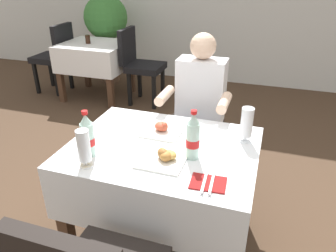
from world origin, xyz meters
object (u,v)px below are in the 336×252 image
plate_far_diner (162,129)px  potted_plant_corner (106,24)px  main_dining_table (163,171)px  seated_diner_far (199,107)px  background_chair_right (139,62)px  cola_bottle_secondary (193,138)px  napkin_cutlery_set (208,183)px  background_dining_table (96,58)px  plate_near_camera (164,157)px  beer_glass_left (84,148)px  background_table_tumbler (88,39)px  chair_far_diner_seat (195,119)px  beer_glass_middle (246,125)px  cola_bottle_primary (88,136)px  background_chair_left (56,54)px

plate_far_diner → potted_plant_corner: size_ratio=0.18×
main_dining_table → seated_diner_far: seated_diner_far is taller
main_dining_table → background_chair_right: bearing=116.2°
main_dining_table → plate_far_diner: 0.26m
background_chair_right → cola_bottle_secondary: bearing=-60.7°
napkin_cutlery_set → background_dining_table: (-2.07, 2.53, -0.20)m
background_chair_right → potted_plant_corner: potted_plant_corner is taller
main_dining_table → plate_near_camera: plate_near_camera is taller
beer_glass_left → background_table_tumbler: (-1.50, 2.54, -0.05)m
cola_bottle_secondary → background_chair_right: bearing=119.3°
napkin_cutlery_set → background_table_tumbler: (-2.13, 2.49, 0.05)m
napkin_cutlery_set → chair_far_diner_seat: bearing=106.7°
chair_far_diner_seat → background_chair_right: 1.82m
seated_diner_far → beer_glass_left: bearing=-109.2°
beer_glass_middle → background_table_tumbler: 3.02m
cola_bottle_primary → background_chair_left: cola_bottle_primary is taller
plate_far_diner → cola_bottle_primary: 0.49m
background_chair_right → plate_near_camera: bearing=-64.1°
cola_bottle_primary → background_dining_table: size_ratio=0.31×
napkin_cutlery_set → potted_plant_corner: bearing=124.9°
beer_glass_middle → background_chair_left: 3.51m
seated_diner_far → plate_near_camera: bearing=-89.1°
napkin_cutlery_set → background_chair_left: background_chair_left is taller
plate_far_diner → background_dining_table: (-1.69, 2.10, -0.22)m
seated_diner_far → plate_far_diner: (-0.10, -0.54, 0.06)m
seated_diner_far → beer_glass_middle: 0.65m
plate_far_diner → beer_glass_left: (-0.25, -0.48, 0.09)m
seated_diner_far → background_dining_table: seated_diner_far is taller
cola_bottle_primary → napkin_cutlery_set: size_ratio=1.38×
plate_near_camera → cola_bottle_secondary: cola_bottle_secondary is taller
background_chair_left → background_chair_right: same height
plate_near_camera → napkin_cutlery_set: (0.26, -0.13, -0.02)m
cola_bottle_secondary → potted_plant_corner: 3.66m
main_dining_table → napkin_cutlery_set: napkin_cutlery_set is taller
background_dining_table → background_chair_left: size_ratio=0.88×
background_dining_table → background_table_tumbler: bearing=-146.0°
cola_bottle_primary → seated_diner_far: bearing=66.8°
beer_glass_middle → background_dining_table: (-2.19, 2.05, -0.30)m
background_dining_table → plate_near_camera: bearing=-53.1°
chair_far_diner_seat → cola_bottle_secondary: (0.19, -0.88, 0.32)m
seated_diner_far → background_dining_table: 2.38m
plate_far_diner → cola_bottle_secondary: cola_bottle_secondary is taller
cola_bottle_primary → background_dining_table: (-1.40, 2.48, -0.31)m
main_dining_table → cola_bottle_secondary: size_ratio=3.87×
beer_glass_middle → cola_bottle_primary: cola_bottle_primary is taller
beer_glass_left → potted_plant_corner: (-1.60, 3.25, 0.03)m
chair_far_diner_seat → beer_glass_left: (-0.31, -1.13, 0.30)m
plate_near_camera → plate_far_diner: bearing=110.9°
background_table_tumbler → potted_plant_corner: size_ratio=0.08×
beer_glass_middle → background_dining_table: 3.02m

